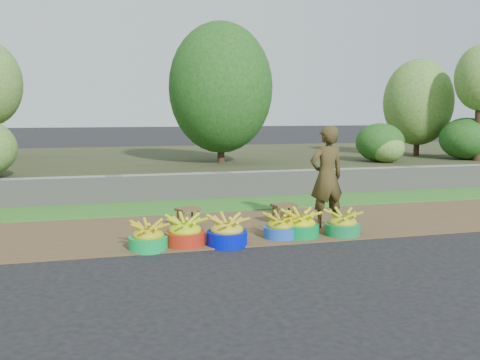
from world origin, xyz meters
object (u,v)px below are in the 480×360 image
object	(u,v)px
basin_c	(227,232)
vendor_woman	(327,177)
basin_e	(300,225)
basin_b	(185,233)
basin_a	(148,237)
basin_d	(280,227)
basin_f	(343,224)
stool_left	(188,212)
stool_right	(284,208)

from	to	relation	value
basin_c	vendor_woman	size ratio (longest dim) A/B	0.35
basin_c	basin_e	bearing A→B (deg)	9.14
basin_b	basin_c	world-z (taller)	same
basin_a	basin_b	world-z (taller)	basin_b
basin_b	basin_c	bearing A→B (deg)	-12.75
basin_d	vendor_woman	distance (m)	1.25
vendor_woman	basin_d	bearing A→B (deg)	21.02
basin_f	vendor_woman	size ratio (longest dim) A/B	0.33
basin_a	basin_f	size ratio (longest dim) A/B	1.00
vendor_woman	basin_a	bearing A→B (deg)	5.59
basin_e	stool_left	xyz separation A→B (m)	(-1.47, 1.04, 0.08)
basin_c	stool_right	bearing A→B (deg)	41.31
basin_b	stool_left	world-z (taller)	basin_b
basin_a	stool_left	xyz separation A→B (m)	(0.73, 1.18, 0.09)
stool_right	vendor_woman	bearing A→B (deg)	-32.71
basin_a	stool_left	world-z (taller)	basin_a
basin_d	stool_right	world-z (taller)	basin_d
basin_c	stool_right	world-z (taller)	basin_c
basin_a	stool_left	size ratio (longest dim) A/B	1.23
basin_f	vendor_woman	distance (m)	0.87
basin_f	vendor_woman	world-z (taller)	vendor_woman
basin_c	basin_e	world-z (taller)	basin_c
basin_a	basin_e	size ratio (longest dim) A/B	0.95
basin_b	basin_e	distance (m)	1.70
basin_b	basin_f	size ratio (longest dim) A/B	1.08
stool_left	basin_c	bearing A→B (deg)	-75.09
basin_f	basin_b	bearing A→B (deg)	179.61
basin_f	stool_right	distance (m)	1.11
stool_right	vendor_woman	size ratio (longest dim) A/B	0.25
basin_c	basin_d	distance (m)	0.86
basin_a	basin_e	distance (m)	2.20
stool_right	vendor_woman	distance (m)	0.86
basin_a	basin_e	world-z (taller)	basin_e
basin_f	basin_e	bearing A→B (deg)	173.37
basin_c	vendor_woman	distance (m)	2.01
stool_left	stool_right	world-z (taller)	stool_right
basin_e	stool_left	size ratio (longest dim) A/B	1.30
basin_a	basin_c	bearing A→B (deg)	-1.95
basin_a	vendor_woman	xyz separation A→B (m)	(2.83, 0.66, 0.64)
basin_e	basin_f	size ratio (longest dim) A/B	1.05
basin_d	stool_right	size ratio (longest dim) A/B	1.24
stool_left	stool_right	size ratio (longest dim) A/B	1.05
basin_d	vendor_woman	world-z (taller)	vendor_woman
basin_b	vendor_woman	world-z (taller)	vendor_woman
basin_e	basin_d	bearing A→B (deg)	179.16
stool_left	vendor_woman	bearing A→B (deg)	-13.99
basin_b	basin_f	bearing A→B (deg)	-0.39
basin_b	vendor_woman	distance (m)	2.48
vendor_woman	stool_right	bearing A→B (deg)	-40.27
basin_d	vendor_woman	bearing A→B (deg)	28.58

